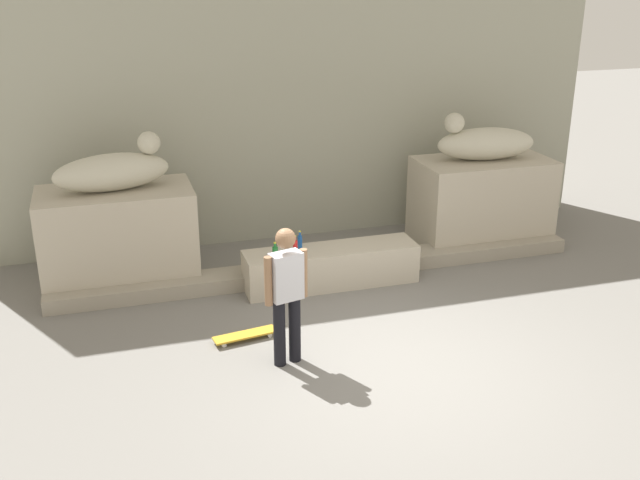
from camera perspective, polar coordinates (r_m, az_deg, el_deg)
ground_plane at (r=8.79m, az=5.66°, el=-9.59°), size 40.00×40.00×0.00m
facade_wall at (r=12.31m, az=-2.57°, el=11.81°), size 10.52×0.60×5.01m
pedestal_left at (r=10.98m, az=-15.25°, el=0.21°), size 2.15×1.18×1.41m
pedestal_right at (r=12.46m, az=12.30°, el=2.94°), size 2.15×1.18×1.41m
statue_reclining_left at (r=10.69m, az=-15.56°, el=5.19°), size 1.67×0.83×0.78m
statue_reclining_right at (r=12.19m, az=12.49°, el=7.34°), size 1.66×0.75×0.78m
ledge_block at (r=10.68m, az=0.85°, el=-2.04°), size 2.51×0.62×0.56m
skater at (r=8.40m, az=-2.60°, el=-3.92°), size 0.53×0.28×1.67m
skateboard at (r=9.31m, az=-5.78°, el=-7.29°), size 0.82×0.32×0.08m
bottle_green at (r=10.13m, az=-3.47°, el=-1.01°), size 0.08×0.08×0.26m
bottle_red at (r=10.19m, az=-1.92°, el=-0.67°), size 0.07×0.07×0.33m
bottle_blue at (r=10.51m, az=-1.55°, el=-0.14°), size 0.07×0.07×0.27m
stair_step at (r=11.05m, az=0.30°, el=-2.22°), size 7.94×0.50×0.21m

